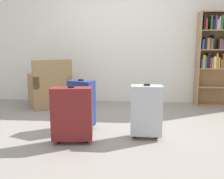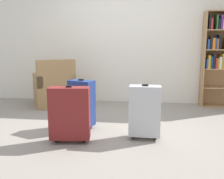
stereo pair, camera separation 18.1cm
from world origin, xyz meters
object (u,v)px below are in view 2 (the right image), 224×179
suitcase_dark_red (70,113)px  suitcase_navy_blue (82,103)px  suitcase_silver (145,111)px  armchair (54,89)px  mug (79,104)px

suitcase_dark_red → suitcase_navy_blue: bearing=89.6°
suitcase_dark_red → suitcase_silver: bearing=15.1°
armchair → suitcase_silver: armchair is taller
suitcase_silver → suitcase_dark_red: bearing=-164.9°
armchair → suitcase_dark_red: size_ratio=1.38×
armchair → suitcase_dark_red: bearing=-64.4°
suitcase_silver → suitcase_dark_red: suitcase_dark_red is taller
suitcase_silver → armchair: bearing=138.2°
mug → suitcase_silver: size_ratio=0.17×
mug → armchair: bearing=178.4°
suitcase_navy_blue → suitcase_dark_red: size_ratio=1.01×
mug → suitcase_silver: (1.27, -1.55, 0.31)m
suitcase_navy_blue → suitcase_dark_red: (-0.00, -0.55, -0.00)m
mug → suitcase_dark_red: (0.38, -1.79, 0.31)m
armchair → mug: size_ratio=8.01×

